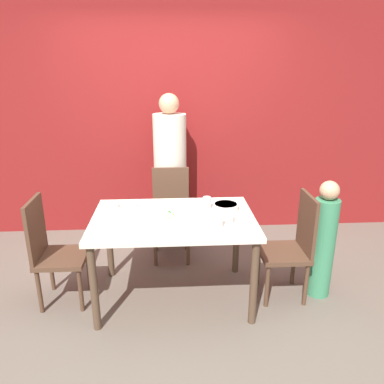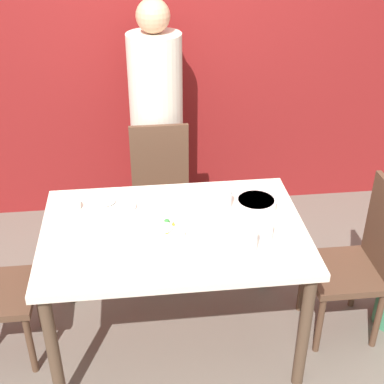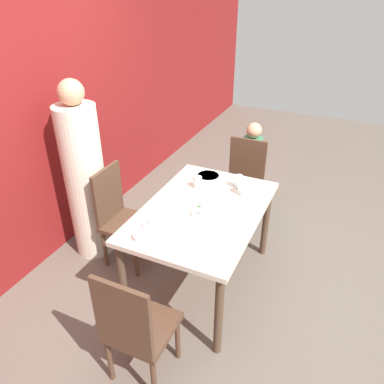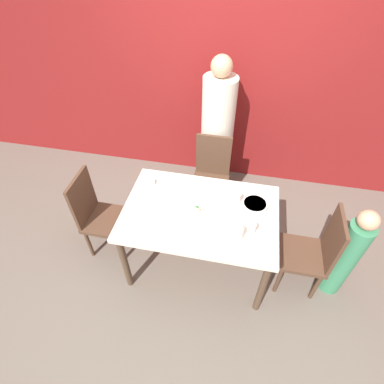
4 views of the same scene
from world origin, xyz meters
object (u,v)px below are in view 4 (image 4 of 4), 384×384
object	(u,v)px
bowl_curry	(255,205)
plate_rice_adult	(194,212)
chair_adult_spot	(211,175)
chair_child_spot	(313,251)
person_child	(346,256)
person_adult	(217,137)
glass_water_tall	(238,234)

from	to	relation	value
bowl_curry	plate_rice_adult	world-z (taller)	bowl_curry
chair_adult_spot	bowl_curry	xyz separation A→B (m)	(0.47, -0.65, 0.30)
chair_adult_spot	chair_child_spot	xyz separation A→B (m)	(1.03, -0.81, 0.00)
person_child	chair_adult_spot	bearing A→B (deg)	147.90
person_child	bowl_curry	xyz separation A→B (m)	(-0.82, 0.16, 0.29)
bowl_curry	plate_rice_adult	xyz separation A→B (m)	(-0.50, -0.18, -0.01)
person_adult	glass_water_tall	xyz separation A→B (m)	(0.35, -1.37, 0.06)
person_child	bowl_curry	distance (m)	0.89
person_adult	person_child	world-z (taller)	person_adult
person_child	plate_rice_adult	world-z (taller)	person_child
chair_child_spot	glass_water_tall	xyz separation A→B (m)	(-0.67, -0.22, 0.34)
chair_child_spot	person_adult	distance (m)	1.57
chair_child_spot	person_child	distance (m)	0.27
person_adult	bowl_curry	bearing A→B (deg)	-64.58
chair_child_spot	plate_rice_adult	bearing A→B (deg)	-89.26
person_adult	bowl_curry	world-z (taller)	person_adult
plate_rice_adult	glass_water_tall	size ratio (longest dim) A/B	1.54
person_adult	bowl_curry	xyz separation A→B (m)	(0.47, -0.99, 0.02)
chair_adult_spot	person_adult	distance (m)	0.44
chair_child_spot	bowl_curry	size ratio (longest dim) A/B	4.24
person_child	plate_rice_adult	xyz separation A→B (m)	(-1.33, -0.01, 0.28)
bowl_curry	glass_water_tall	world-z (taller)	glass_water_tall
chair_adult_spot	person_child	world-z (taller)	person_child
person_child	person_adult	bearing A→B (deg)	138.28
person_adult	bowl_curry	size ratio (longest dim) A/B	7.56
bowl_curry	plate_rice_adult	distance (m)	0.53
person_adult	plate_rice_adult	distance (m)	1.17
chair_adult_spot	person_child	xyz separation A→B (m)	(1.29, -0.81, 0.01)
chair_child_spot	bowl_curry	world-z (taller)	chair_child_spot
chair_adult_spot	bowl_curry	world-z (taller)	chair_adult_spot
chair_adult_spot	person_adult	bearing A→B (deg)	90.00
chair_adult_spot	glass_water_tall	size ratio (longest dim) A/B	6.65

